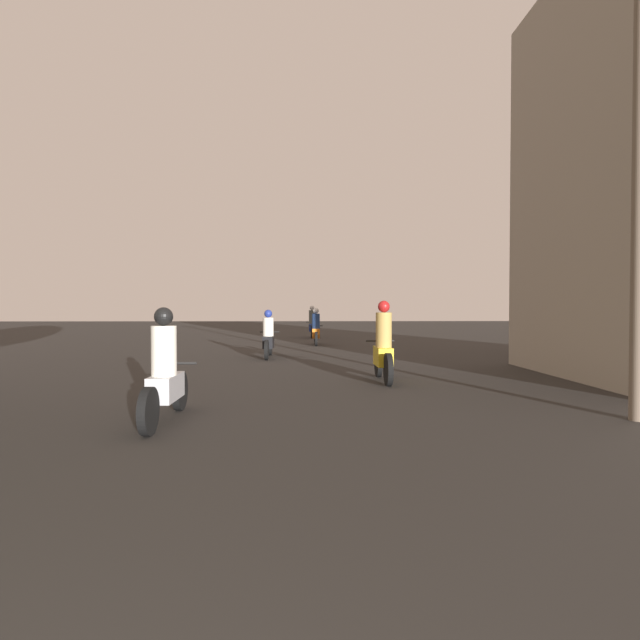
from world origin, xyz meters
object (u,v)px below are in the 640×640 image
motorcycle_yellow (383,349)px  motorcycle_black (268,338)px  motorcycle_silver (165,376)px  motorcycle_orange (316,330)px  motorcycle_blue (312,325)px

motorcycle_yellow → motorcycle_black: bearing=124.3°
motorcycle_silver → motorcycle_orange: size_ratio=1.10×
motorcycle_black → motorcycle_blue: bearing=90.2°
motorcycle_black → motorcycle_blue: 10.51m
motorcycle_black → motorcycle_orange: size_ratio=1.12×
motorcycle_silver → motorcycle_blue: motorcycle_blue is taller
motorcycle_silver → motorcycle_yellow: motorcycle_yellow is taller
motorcycle_black → motorcycle_blue: (1.46, 10.41, 0.07)m
motorcycle_blue → motorcycle_silver: bearing=-99.4°
motorcycle_silver → motorcycle_orange: bearing=80.2°
motorcycle_silver → motorcycle_blue: bearing=82.9°
motorcycle_orange → motorcycle_yellow: bearing=-87.3°
motorcycle_black → motorcycle_orange: (1.55, 5.26, 0.03)m
motorcycle_orange → motorcycle_blue: bearing=87.3°
motorcycle_silver → motorcycle_black: motorcycle_silver is taller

